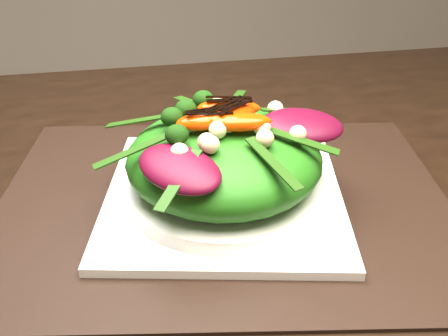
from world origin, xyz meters
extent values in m
cube|color=black|center=(0.00, 0.00, 0.73)|extent=(1.60, 0.90, 0.75)
cube|color=black|center=(-0.18, -0.02, 0.75)|extent=(0.57, 0.47, 0.00)
cube|color=white|center=(-0.18, -0.02, 0.76)|extent=(0.31, 0.31, 0.01)
cylinder|color=white|center=(-0.18, -0.02, 0.77)|extent=(0.24, 0.24, 0.02)
ellipsoid|color=#266813|center=(-0.18, -0.02, 0.81)|extent=(0.24, 0.24, 0.08)
ellipsoid|color=#45071A|center=(-0.09, -0.03, 0.84)|extent=(0.10, 0.07, 0.02)
ellipsoid|color=#FE3304|center=(-0.19, 0.00, 0.86)|extent=(0.07, 0.05, 0.02)
sphere|color=black|center=(-0.25, 0.00, 0.86)|extent=(0.04, 0.04, 0.03)
sphere|color=#FAF5B0|center=(-0.14, -0.06, 0.85)|extent=(0.02, 0.02, 0.02)
cube|color=black|center=(-0.19, 0.00, 0.87)|extent=(0.04, 0.02, 0.00)
camera|label=1|loc=(-0.27, -0.51, 1.09)|focal=42.00mm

